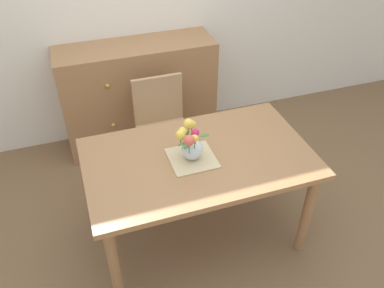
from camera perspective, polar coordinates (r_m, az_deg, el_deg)
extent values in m
plane|color=brown|center=(3.18, 0.80, -12.41)|extent=(12.00, 12.00, 0.00)
cube|color=#9E7047|center=(2.65, 0.94, -2.06)|extent=(1.50, 0.90, 0.04)
cylinder|color=#9E7047|center=(2.59, -10.93, -16.66)|extent=(0.07, 0.07, 0.72)
cylinder|color=#9E7047|center=(2.93, 15.98, -9.45)|extent=(0.07, 0.07, 0.72)
cylinder|color=#9E7047|center=(3.09, -13.31, -5.83)|extent=(0.07, 0.07, 0.72)
cylinder|color=#9E7047|center=(3.38, 9.50, -0.88)|extent=(0.07, 0.07, 0.72)
cube|color=tan|center=(3.36, -3.84, 1.39)|extent=(0.42, 0.42, 0.04)
cylinder|color=tan|center=(3.41, 0.06, -2.95)|extent=(0.04, 0.04, 0.44)
cylinder|color=tan|center=(3.34, -5.81, -4.23)|extent=(0.04, 0.04, 0.44)
cylinder|color=tan|center=(3.68, -1.74, 0.51)|extent=(0.04, 0.04, 0.44)
cylinder|color=tan|center=(3.61, -7.20, -0.60)|extent=(0.04, 0.04, 0.44)
cube|color=tan|center=(3.39, -4.88, 6.33)|extent=(0.42, 0.04, 0.42)
cube|color=#9E7047|center=(3.83, -7.51, 6.88)|extent=(1.40, 0.44, 1.00)
sphere|color=#B7933D|center=(3.45, -11.91, 8.08)|extent=(0.04, 0.04, 0.04)
sphere|color=#B7933D|center=(3.55, -2.25, 9.78)|extent=(0.04, 0.04, 0.04)
sphere|color=#B7933D|center=(3.66, -11.12, 2.64)|extent=(0.04, 0.04, 0.04)
sphere|color=#B7933D|center=(3.75, -2.10, 4.38)|extent=(0.04, 0.04, 0.04)
cube|color=#CCB789|center=(2.62, 0.00, -2.01)|extent=(0.30, 0.30, 0.01)
sphere|color=silver|center=(2.57, 0.00, -0.74)|extent=(0.14, 0.14, 0.14)
sphere|color=#EFD14C|center=(2.56, -0.06, 2.81)|extent=(0.05, 0.05, 0.05)
cylinder|color=#478438|center=(2.58, -0.06, 2.03)|extent=(0.01, 0.01, 0.09)
sphere|color=#EFD14C|center=(2.54, -0.49, 2.92)|extent=(0.07, 0.07, 0.07)
cylinder|color=#478438|center=(2.57, -0.48, 1.99)|extent=(0.01, 0.01, 0.10)
sphere|color=#EFD14C|center=(2.51, -1.64, 1.30)|extent=(0.06, 0.06, 0.06)
cylinder|color=#478438|center=(2.53, -1.63, 0.72)|extent=(0.01, 0.01, 0.06)
sphere|color=#EFD14C|center=(2.45, 0.38, 0.82)|extent=(0.05, 0.05, 0.05)
cylinder|color=#478438|center=(2.47, 0.37, 0.08)|extent=(0.01, 0.01, 0.08)
sphere|color=#B266C6|center=(2.58, -1.21, 1.77)|extent=(0.04, 0.04, 0.04)
cylinder|color=#478438|center=(2.59, -1.20, 1.45)|extent=(0.01, 0.01, 0.04)
sphere|color=#D12D66|center=(2.47, 0.50, 1.67)|extent=(0.05, 0.05, 0.05)
cylinder|color=#478438|center=(2.50, 0.49, 0.74)|extent=(0.01, 0.01, 0.10)
sphere|color=#EFD14C|center=(2.53, -1.36, 1.80)|extent=(0.06, 0.06, 0.06)
cylinder|color=#478438|center=(2.55, -1.35, 1.18)|extent=(0.01, 0.01, 0.07)
sphere|color=#E55B4C|center=(2.40, -0.42, 0.52)|extent=(0.07, 0.07, 0.07)
cylinder|color=#478438|center=(2.43, -0.41, -0.41)|extent=(0.01, 0.01, 0.10)
ellipsoid|color=#478438|center=(2.55, 1.77, 1.24)|extent=(0.07, 0.03, 0.02)
ellipsoid|color=#478438|center=(2.57, -0.68, 1.46)|extent=(0.03, 0.07, 0.03)
ellipsoid|color=#478438|center=(2.52, -1.30, 0.08)|extent=(0.07, 0.03, 0.03)
ellipsoid|color=#478438|center=(2.49, -0.74, -0.22)|extent=(0.07, 0.06, 0.03)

